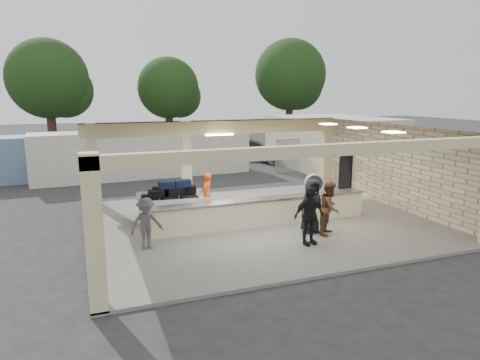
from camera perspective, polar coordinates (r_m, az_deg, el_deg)
name	(u,v)px	position (r m, az deg, el deg)	size (l,w,h in m)	color
ground	(257,224)	(15.91, 2.34, -5.82)	(120.00, 120.00, 0.00)	#252528
pavilion	(256,184)	(16.24, 2.16, -0.54)	(12.01, 10.00, 3.55)	#5E5B57
baggage_counter	(263,212)	(15.30, 3.09, -4.25)	(8.20, 0.58, 0.98)	beige
luggage_cart	(171,199)	(15.98, -9.24, -2.55)	(2.65, 1.77, 1.48)	silver
drum_fan	(314,183)	(20.26, 9.85, -0.41)	(0.90, 0.58, 0.95)	silver
baggage_handler	(207,194)	(16.40, -4.47, -1.91)	(0.61, 0.34, 1.68)	#EC4F0C
passenger_a	(330,208)	(14.54, 11.89, -3.66)	(0.87, 0.38, 1.79)	brown
passenger_b	(309,216)	(13.41, 9.19, -4.73)	(1.08, 0.39, 1.84)	black
passenger_c	(146,223)	(13.21, -12.39, -5.68)	(1.03, 0.36, 1.59)	#48474C
passenger_d	(311,206)	(14.59, 9.49, -3.42)	(0.90, 0.37, 1.84)	black
car_white_a	(293,152)	(30.21, 7.09, 3.72)	(2.26, 4.76, 1.36)	white
car_white_b	(332,150)	(31.96, 12.15, 3.98)	(1.61, 4.31, 1.36)	white
car_dark	(252,149)	(31.19, 1.56, 4.12)	(1.52, 4.31, 1.44)	black
container_white	(145,153)	(25.30, -12.59, 3.48)	(12.17, 2.43, 2.64)	silver
fence	(360,151)	(28.78, 15.72, 3.74)	(12.06, 0.06, 2.03)	gray
tree_left	(52,82)	(38.18, -23.73, 11.86)	(6.60, 6.30, 9.00)	#382619
tree_mid	(171,90)	(40.97, -9.15, 11.70)	(6.00, 5.60, 8.00)	#382619
tree_right	(292,78)	(44.09, 6.97, 13.37)	(7.20, 7.00, 10.00)	#382619
adjacent_building	(332,142)	(28.69, 12.17, 4.99)	(6.00, 8.00, 3.20)	beige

